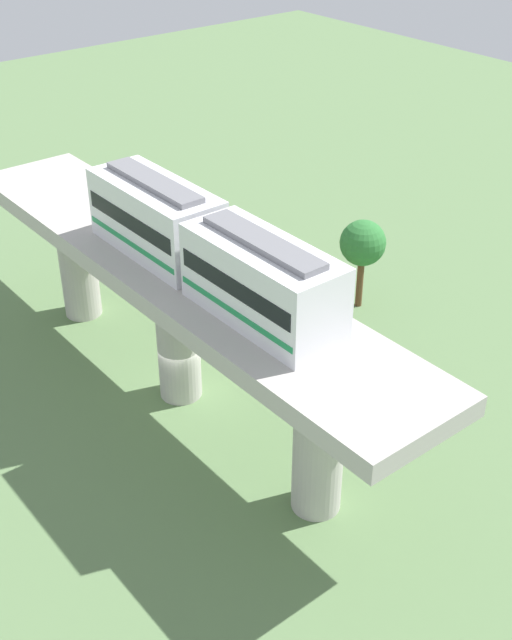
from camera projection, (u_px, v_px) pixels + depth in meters
The scene contains 6 objects.
ground_plane at pixel (181, 393), 37.69m from camera, with size 120.00×120.00×0.00m, color #5B7A4C.
viaduct at pixel (176, 295), 34.93m from camera, with size 5.20×28.00×6.85m.
train at pixel (206, 247), 31.70m from camera, with size 2.64×13.55×3.24m.
parked_car_orange at pixel (177, 267), 46.44m from camera, with size 1.82×4.21×1.76m.
parked_car_red at pixel (279, 306), 42.87m from camera, with size 2.76×4.51×1.76m.
tree_near_viaduct at pixel (363, 244), 42.43m from camera, with size 2.41×2.41×4.94m.
Camera 1 is at (-16.30, -25.68, 22.76)m, focal length 46.22 mm.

